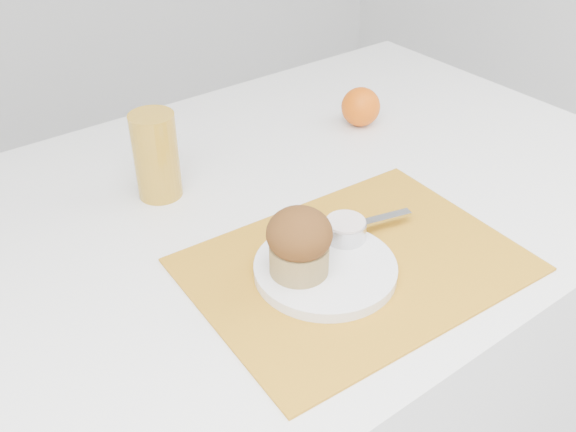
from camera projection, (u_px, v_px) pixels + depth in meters
table at (291, 358)px, 1.22m from camera, size 1.20×0.80×0.75m
placemat at (356, 265)px, 0.85m from camera, size 0.44×0.33×0.00m
plate at (325, 269)px, 0.83m from camera, size 0.20×0.20×0.01m
ramekin at (345, 230)px, 0.87m from camera, size 0.06×0.06×0.02m
cream at (346, 223)px, 0.86m from camera, size 0.06×0.06×0.01m
raspberry_near at (309, 231)px, 0.87m from camera, size 0.02×0.02×0.02m
raspberry_far at (335, 231)px, 0.87m from camera, size 0.02×0.02×0.02m
butter_knife at (355, 225)px, 0.89m from camera, size 0.17×0.06×0.00m
orange at (361, 107)px, 1.17m from camera, size 0.07×0.07×0.07m
juice_glass at (156, 156)px, 0.96m from camera, size 0.07×0.07×0.14m
muffin at (299, 242)px, 0.79m from camera, size 0.09×0.09×0.09m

